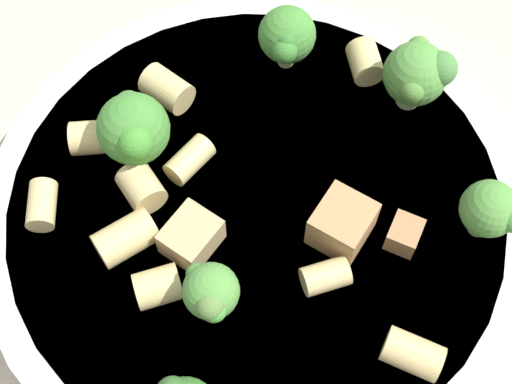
{
  "coord_description": "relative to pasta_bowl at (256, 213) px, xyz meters",
  "views": [
    {
      "loc": [
        -0.1,
        -0.13,
        0.34
      ],
      "look_at": [
        0.0,
        0.0,
        0.04
      ],
      "focal_mm": 50.0,
      "sensor_mm": 36.0,
      "label": 1
    }
  ],
  "objects": [
    {
      "name": "rigatoni_3",
      "position": [
        0.1,
        0.03,
        0.02
      ],
      "size": [
        0.02,
        0.03,
        0.02
      ],
      "primitive_type": "cylinder",
      "rotation": [
        1.57,
        0.0,
        2.67
      ],
      "color": "#E0C67F",
      "rests_on": "pasta_bowl"
    },
    {
      "name": "broccoli_floret_3",
      "position": [
        -0.05,
        -0.03,
        0.04
      ],
      "size": [
        0.03,
        0.03,
        0.04
      ],
      "color": "#9EC175",
      "rests_on": "pasta_bowl"
    },
    {
      "name": "chicken_chunk_1",
      "position": [
        -0.04,
        -0.0,
        0.02
      ],
      "size": [
        0.03,
        0.03,
        0.02
      ],
      "primitive_type": "cube",
      "rotation": [
        0.0,
        0.0,
        0.31
      ],
      "color": "tan",
      "rests_on": "pasta_bowl"
    },
    {
      "name": "broccoli_floret_5",
      "position": [
        0.08,
        -0.08,
        0.03
      ],
      "size": [
        0.03,
        0.03,
        0.03
      ],
      "color": "#93B766",
      "rests_on": "pasta_bowl"
    },
    {
      "name": "chicken_chunk_0",
      "position": [
        0.04,
        -0.06,
        0.02
      ],
      "size": [
        0.02,
        0.02,
        0.01
      ],
      "primitive_type": "cube",
      "rotation": [
        0.0,
        0.0,
        0.49
      ],
      "color": "#A87A4C",
      "rests_on": "pasta_bowl"
    },
    {
      "name": "pasta_bowl",
      "position": [
        0.0,
        0.0,
        0.0
      ],
      "size": [
        0.27,
        0.27,
        0.03
      ],
      "color": "silver",
      "rests_on": "ground_plane"
    },
    {
      "name": "rigatoni_4",
      "position": [
        -0.04,
        0.04,
        0.02
      ],
      "size": [
        0.02,
        0.02,
        0.02
      ],
      "primitive_type": "cylinder",
      "rotation": [
        1.57,
        0.0,
        3.08
      ],
      "color": "#E0C67F",
      "rests_on": "pasta_bowl"
    },
    {
      "name": "rigatoni_5",
      "position": [
        -0.01,
        0.04,
        0.02
      ],
      "size": [
        0.03,
        0.02,
        0.01
      ],
      "primitive_type": "cylinder",
      "rotation": [
        1.57,
        0.0,
        1.8
      ],
      "color": "#E0C67F",
      "rests_on": "pasta_bowl"
    },
    {
      "name": "rigatoni_8",
      "position": [
        -0.09,
        0.06,
        0.02
      ],
      "size": [
        0.02,
        0.03,
        0.01
      ],
      "primitive_type": "cylinder",
      "rotation": [
        1.57,
        0.0,
        2.55
      ],
      "color": "#E0C67F",
      "rests_on": "pasta_bowl"
    },
    {
      "name": "rigatoni_1",
      "position": [
        -0.0,
        0.08,
        0.02
      ],
      "size": [
        0.02,
        0.03,
        0.02
      ],
      "primitive_type": "cylinder",
      "rotation": [
        1.57,
        0.0,
        0.25
      ],
      "color": "#E0C67F",
      "rests_on": "pasta_bowl"
    },
    {
      "name": "chicken_chunk_2",
      "position": [
        0.02,
        -0.04,
        0.02
      ],
      "size": [
        0.03,
        0.03,
        0.02
      ],
      "primitive_type": "cube",
      "rotation": [
        0.0,
        0.0,
        0.36
      ],
      "color": "tan",
      "rests_on": "pasta_bowl"
    },
    {
      "name": "rigatoni_6",
      "position": [
        -0.05,
        0.07,
        0.02
      ],
      "size": [
        0.03,
        0.03,
        0.02
      ],
      "primitive_type": "cylinder",
      "rotation": [
        1.57,
        0.0,
        1.01
      ],
      "color": "#E0C67F",
      "rests_on": "pasta_bowl"
    },
    {
      "name": "broccoli_floret_2",
      "position": [
        -0.03,
        0.06,
        0.04
      ],
      "size": [
        0.04,
        0.04,
        0.04
      ],
      "color": "#9EC175",
      "rests_on": "pasta_bowl"
    },
    {
      "name": "ground_plane",
      "position": [
        0.0,
        0.0,
        -0.02
      ],
      "size": [
        2.0,
        2.0,
        0.0
      ],
      "primitive_type": "plane",
      "color": "#BCB29E"
    },
    {
      "name": "broccoli_floret_1",
      "position": [
        0.06,
        0.06,
        0.04
      ],
      "size": [
        0.03,
        0.03,
        0.04
      ],
      "color": "#9EC175",
      "rests_on": "pasta_bowl"
    },
    {
      "name": "rigatoni_2",
      "position": [
        -0.0,
        -0.05,
        0.02
      ],
      "size": [
        0.02,
        0.02,
        0.01
      ],
      "primitive_type": "cylinder",
      "rotation": [
        1.57,
        0.0,
        1.23
      ],
      "color": "#E0C67F",
      "rests_on": "pasta_bowl"
    },
    {
      "name": "broccoli_floret_4",
      "position": [
        0.1,
        -0.0,
        0.04
      ],
      "size": [
        0.03,
        0.03,
        0.04
      ],
      "color": "#9EC175",
      "rests_on": "pasta_bowl"
    },
    {
      "name": "rigatoni_7",
      "position": [
        0.01,
        -0.1,
        0.02
      ],
      "size": [
        0.03,
        0.03,
        0.02
      ],
      "primitive_type": "cylinder",
      "rotation": [
        1.57,
        0.0,
        0.5
      ],
      "color": "#E0C67F",
      "rests_on": "pasta_bowl"
    },
    {
      "name": "rigatoni_0",
      "position": [
        -0.06,
        0.02,
        0.02
      ],
      "size": [
        0.03,
        0.02,
        0.02
      ],
      "primitive_type": "cylinder",
      "rotation": [
        1.57,
        0.0,
        1.51
      ],
      "color": "#E0C67F",
      "rests_on": "pasta_bowl"
    },
    {
      "name": "rigatoni_9",
      "position": [
        -0.06,
        -0.01,
        0.02
      ],
      "size": [
        0.02,
        0.02,
        0.02
      ],
      "primitive_type": "cylinder",
      "rotation": [
        1.57,
        0.0,
        1.23
      ],
      "color": "#E0C67F",
      "rests_on": "pasta_bowl"
    }
  ]
}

